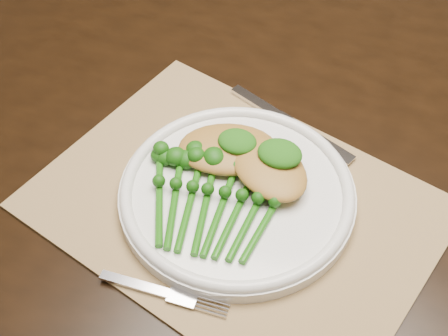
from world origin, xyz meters
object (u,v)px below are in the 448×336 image
(placemat, at_px, (236,206))
(chicken_fillet_left, at_px, (228,149))
(dining_table, at_px, (284,264))
(broccolini_bundle, at_px, (212,208))
(dinner_plate, at_px, (237,192))

(placemat, distance_m, chicken_fillet_left, 0.07)
(dining_table, distance_m, broccolini_bundle, 0.45)
(broccolini_bundle, bearing_deg, dinner_plate, 58.71)
(dining_table, xyz_separation_m, broccolini_bundle, (-0.06, -0.21, 0.40))
(dinner_plate, relative_size, chicken_fillet_left, 2.28)
(dining_table, distance_m, chicken_fillet_left, 0.43)
(placemat, bearing_deg, dinner_plate, 114.85)
(placemat, bearing_deg, dining_table, 94.24)
(placemat, bearing_deg, chicken_fillet_left, 133.93)
(dinner_plate, height_order, broccolini_bundle, broccolini_bundle)
(placemat, xyz_separation_m, dinner_plate, (-0.00, 0.01, 0.02))
(dining_table, bearing_deg, chicken_fillet_left, -119.96)
(placemat, distance_m, broccolini_bundle, 0.04)
(chicken_fillet_left, bearing_deg, broccolini_bundle, -100.09)
(chicken_fillet_left, bearing_deg, dinner_plate, -77.31)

